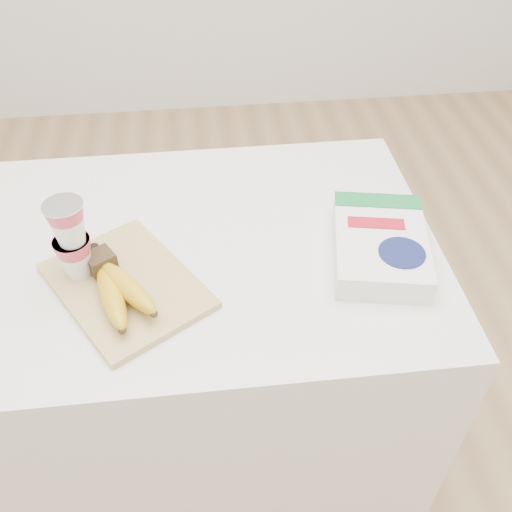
{
  "coord_description": "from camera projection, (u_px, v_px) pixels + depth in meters",
  "views": [
    {
      "loc": [
        0.06,
        -0.85,
        1.53
      ],
      "look_at": [
        0.15,
        -0.09,
        0.82
      ],
      "focal_mm": 40.0,
      "sensor_mm": 36.0,
      "label": 1
    }
  ],
  "objects": [
    {
      "name": "cereal_box",
      "position": [
        380.0,
        245.0,
        1.09
      ],
      "size": [
        0.22,
        0.28,
        0.06
      ],
      "rotation": [
        0.0,
        0.0,
        -0.19
      ],
      "color": "white",
      "rests_on": "table"
    },
    {
      "name": "table",
      "position": [
        192.0,
        363.0,
        1.39
      ],
      "size": [
        1.04,
        0.69,
        0.78
      ],
      "primitive_type": "cube",
      "color": "white",
      "rests_on": "ground"
    },
    {
      "name": "bananas",
      "position": [
        117.0,
        288.0,
        0.99
      ],
      "size": [
        0.15,
        0.21,
        0.06
      ],
      "color": "#382816",
      "rests_on": "cutting_board"
    },
    {
      "name": "cutting_board",
      "position": [
        126.0,
        286.0,
        1.04
      ],
      "size": [
        0.34,
        0.37,
        0.01
      ],
      "primitive_type": "cube",
      "rotation": [
        0.0,
        0.0,
        0.56
      ],
      "color": "tan",
      "rests_on": "table"
    },
    {
      "name": "yogurt_stack",
      "position": [
        71.0,
        238.0,
        0.99
      ],
      "size": [
        0.07,
        0.07,
        0.16
      ],
      "color": "white",
      "rests_on": "cutting_board"
    }
  ]
}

